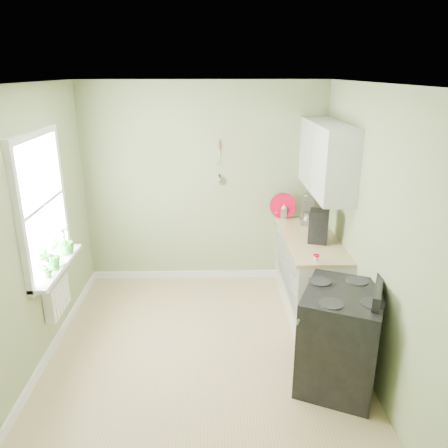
{
  "coord_description": "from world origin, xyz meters",
  "views": [
    {
      "loc": [
        0.13,
        -3.87,
        2.8
      ],
      "look_at": [
        0.23,
        0.55,
        1.25
      ],
      "focal_mm": 35.0,
      "sensor_mm": 36.0,
      "label": 1
    }
  ],
  "objects_px": {
    "kettle": "(284,212)",
    "coffee_maker": "(318,227)",
    "stove": "(340,338)",
    "stand_mixer": "(307,211)"
  },
  "relations": [
    {
      "from": "kettle",
      "to": "coffee_maker",
      "type": "distance_m",
      "value": 0.9
    },
    {
      "from": "stove",
      "to": "kettle",
      "type": "xyz_separation_m",
      "value": [
        -0.21,
        2.18,
        0.52
      ]
    },
    {
      "from": "stove",
      "to": "kettle",
      "type": "relative_size",
      "value": 5.74
    },
    {
      "from": "stove",
      "to": "kettle",
      "type": "height_order",
      "value": "kettle"
    },
    {
      "from": "stove",
      "to": "coffee_maker",
      "type": "bearing_deg",
      "value": 87.63
    },
    {
      "from": "stove",
      "to": "stand_mixer",
      "type": "height_order",
      "value": "stand_mixer"
    },
    {
      "from": "stove",
      "to": "coffee_maker",
      "type": "xyz_separation_m",
      "value": [
        0.05,
        1.32,
        0.6
      ]
    },
    {
      "from": "coffee_maker",
      "to": "stove",
      "type": "bearing_deg",
      "value": -92.37
    },
    {
      "from": "stove",
      "to": "stand_mixer",
      "type": "xyz_separation_m",
      "value": [
        0.07,
        2.0,
        0.58
      ]
    },
    {
      "from": "kettle",
      "to": "coffee_maker",
      "type": "height_order",
      "value": "coffee_maker"
    }
  ]
}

